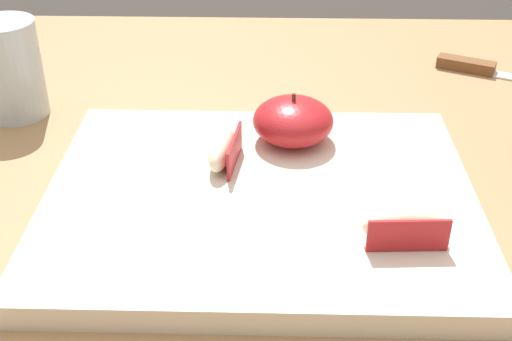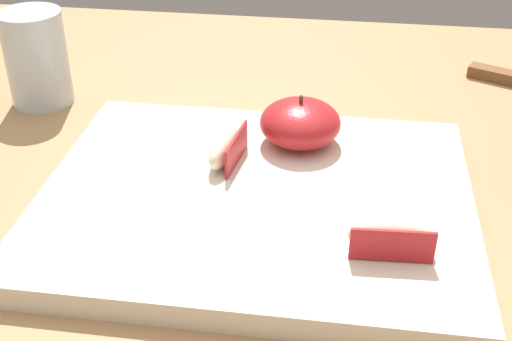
# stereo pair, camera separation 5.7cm
# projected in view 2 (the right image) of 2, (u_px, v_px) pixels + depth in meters

# --- Properties ---
(dining_table) EXTENTS (1.35, 0.97, 0.74)m
(dining_table) POSITION_uv_depth(u_px,v_px,m) (268.00, 282.00, 0.65)
(dining_table) COLOR #9E754C
(dining_table) RESTS_ON ground_plane
(cutting_board) EXTENTS (0.37, 0.30, 0.02)m
(cutting_board) POSITION_uv_depth(u_px,v_px,m) (256.00, 201.00, 0.58)
(cutting_board) COLOR beige
(cutting_board) RESTS_ON dining_table
(apple_half_skin_up) EXTENTS (0.08, 0.08, 0.05)m
(apple_half_skin_up) POSITION_uv_depth(u_px,v_px,m) (300.00, 123.00, 0.64)
(apple_half_skin_up) COLOR #B21E23
(apple_half_skin_up) RESTS_ON cutting_board
(apple_wedge_near_knife) EXTENTS (0.07, 0.03, 0.03)m
(apple_wedge_near_knife) POSITION_uv_depth(u_px,v_px,m) (391.00, 237.00, 0.50)
(apple_wedge_near_knife) COLOR beige
(apple_wedge_near_knife) RESTS_ON cutting_board
(apple_wedge_left) EXTENTS (0.03, 0.07, 0.03)m
(apple_wedge_left) POSITION_uv_depth(u_px,v_px,m) (225.00, 147.00, 0.61)
(apple_wedge_left) COLOR beige
(apple_wedge_left) RESTS_ON cutting_board
(paring_knife) EXTENTS (0.15, 0.08, 0.01)m
(paring_knife) POSITION_uv_depth(u_px,v_px,m) (509.00, 79.00, 0.81)
(paring_knife) COLOR silver
(paring_knife) RESTS_ON dining_table
(drinking_glass_water) EXTENTS (0.07, 0.07, 0.10)m
(drinking_glass_water) POSITION_uv_depth(u_px,v_px,m) (37.00, 58.00, 0.75)
(drinking_glass_water) COLOR silver
(drinking_glass_water) RESTS_ON dining_table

